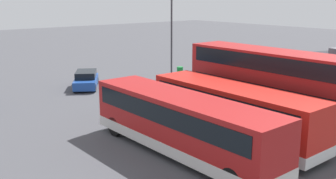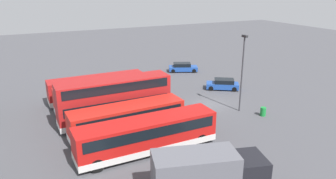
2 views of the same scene
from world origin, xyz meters
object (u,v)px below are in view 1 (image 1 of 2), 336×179
object	(u,v)px
bus_single_deck_fourth	(233,111)
waste_bin_yellow	(180,72)
bus_single_deck_second	(302,90)
car_small_green	(86,80)
bus_double_decker_third	(272,85)
bus_single_deck_fifth	(181,123)
lamp_post_tall	(172,28)
bus_single_deck_near_end	(325,81)

from	to	relation	value
bus_single_deck_fourth	waste_bin_yellow	distance (m)	17.50
bus_single_deck_second	car_small_green	world-z (taller)	bus_single_deck_second
bus_double_decker_third	bus_single_deck_fifth	size ratio (longest dim) A/B	0.99
bus_single_deck_fifth	lamp_post_tall	size ratio (longest dim) A/B	1.36
bus_single_deck_fourth	car_small_green	world-z (taller)	bus_single_deck_fourth
car_small_green	waste_bin_yellow	xyz separation A→B (m)	(-9.39, 1.41, -0.22)
bus_single_deck_near_end	bus_single_deck_second	distance (m)	3.72
bus_single_deck_near_end	car_small_green	bearing A→B (deg)	-54.30
bus_single_deck_fourth	bus_single_deck_fifth	world-z (taller)	same
bus_single_deck_second	bus_single_deck_fifth	distance (m)	10.70
bus_single_deck_fifth	car_small_green	bearing A→B (deg)	-101.44
bus_double_decker_third	car_small_green	size ratio (longest dim) A/B	2.51
car_small_green	lamp_post_tall	size ratio (longest dim) A/B	0.54
bus_single_deck_near_end	bus_double_decker_third	size ratio (longest dim) A/B	1.06
bus_double_decker_third	waste_bin_yellow	bearing A→B (deg)	-110.35
car_small_green	lamp_post_tall	bearing A→B (deg)	158.60
bus_double_decker_third	car_small_green	bearing A→B (deg)	-76.18
bus_single_deck_second	car_small_green	bearing A→B (deg)	-64.97
bus_single_deck_second	lamp_post_tall	xyz separation A→B (m)	(0.30, -13.15, 3.30)
waste_bin_yellow	bus_double_decker_third	bearing A→B (deg)	69.65
bus_double_decker_third	bus_single_deck_fifth	world-z (taller)	bus_double_decker_third
lamp_post_tall	bus_single_deck_near_end	bearing A→B (deg)	107.44
bus_single_deck_near_end	car_small_green	size ratio (longest dim) A/B	2.66
bus_single_deck_second	bus_single_deck_fifth	xyz separation A→B (m)	(10.70, 0.14, 0.00)
bus_single_deck_near_end	lamp_post_tall	world-z (taller)	lamp_post_tall
bus_single_deck_second	car_small_green	distance (m)	17.63
bus_single_deck_second	bus_single_deck_fourth	bearing A→B (deg)	2.93
bus_single_deck_near_end	bus_single_deck_fifth	xyz separation A→B (m)	(14.40, 0.58, -0.00)
bus_single_deck_fifth	bus_single_deck_near_end	bearing A→B (deg)	-177.67
bus_single_deck_fourth	car_small_green	distance (m)	16.34
waste_bin_yellow	bus_single_deck_near_end	bearing A→B (deg)	97.07
bus_double_decker_third	car_small_green	distance (m)	16.64
bus_single_deck_fifth	bus_double_decker_third	bearing A→B (deg)	-179.87
car_small_green	bus_double_decker_third	bearing A→B (deg)	103.82
bus_single_deck_fourth	bus_double_decker_third	bearing A→B (deg)	-176.21
bus_single_deck_near_end	car_small_green	world-z (taller)	bus_single_deck_near_end
bus_single_deck_fourth	bus_single_deck_fifth	xyz separation A→B (m)	(3.54, -0.23, 0.00)
bus_double_decker_third	lamp_post_tall	size ratio (longest dim) A/B	1.35
bus_single_deck_fourth	lamp_post_tall	bearing A→B (deg)	-116.93
bus_single_deck_second	lamp_post_tall	world-z (taller)	lamp_post_tall
bus_single_deck_near_end	car_small_green	xyz separation A→B (m)	(11.14, -15.50, -0.92)
lamp_post_tall	waste_bin_yellow	world-z (taller)	lamp_post_tall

